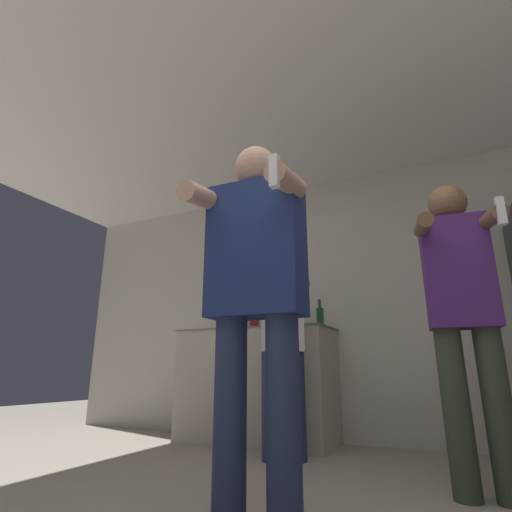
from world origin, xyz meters
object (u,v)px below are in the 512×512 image
object	(u,v)px
bottle_tall_gin	(239,320)
bottle_short_whiskey	(254,319)
person_spectator_back	(283,341)
person_man_side	(463,307)
bottle_amber_bourbon	(320,317)
person_woman_foreground	(255,290)

from	to	relation	value
bottle_tall_gin	bottle_short_whiskey	distance (m)	0.17
bottle_tall_gin	bottle_short_whiskey	world-z (taller)	bottle_short_whiskey
person_spectator_back	person_man_side	bearing A→B (deg)	-19.98
bottle_tall_gin	bottle_amber_bourbon	xyz separation A→B (m)	(0.84, 0.00, -0.01)
bottle_short_whiskey	bottle_tall_gin	bearing A→B (deg)	-180.00
person_man_side	person_spectator_back	xyz separation A→B (m)	(-1.26, 0.46, -0.11)
bottle_amber_bourbon	person_woman_foreground	bearing A→B (deg)	-82.06
bottle_tall_gin	person_spectator_back	bearing A→B (deg)	-41.76
bottle_short_whiskey	person_spectator_back	size ratio (longest dim) A/B	0.20
bottle_tall_gin	person_spectator_back	size ratio (longest dim) A/B	0.19
bottle_tall_gin	person_man_side	bearing A→B (deg)	-29.11
person_woman_foreground	person_man_side	xyz separation A→B (m)	(0.86, 0.86, -0.02)
bottle_short_whiskey	person_man_side	distance (m)	2.12
bottle_short_whiskey	bottle_amber_bourbon	bearing A→B (deg)	-0.00
bottle_short_whiskey	person_spectator_back	xyz separation A→B (m)	(0.55, -0.65, -0.27)
person_woman_foreground	bottle_tall_gin	bearing A→B (deg)	119.67
bottle_tall_gin	person_man_side	distance (m)	2.27
bottle_short_whiskey	person_man_side	xyz separation A→B (m)	(1.81, -1.10, -0.16)
person_man_side	bottle_tall_gin	bearing A→B (deg)	150.89
person_woman_foreground	person_spectator_back	distance (m)	1.38
bottle_tall_gin	person_man_side	world-z (taller)	person_man_side
bottle_short_whiskey	person_woman_foreground	distance (m)	2.18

